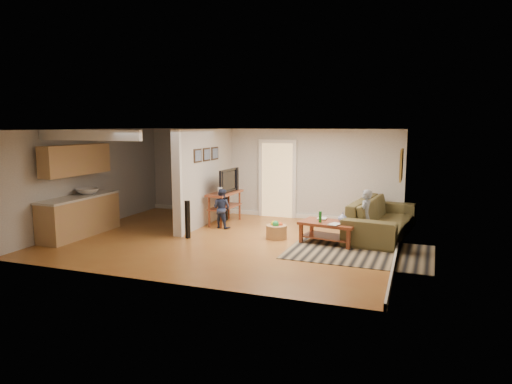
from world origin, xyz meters
TOP-DOWN VIEW (x-y plane):
  - ground at (0.00, 0.00)m, footprint 7.50×7.50m
  - room_shell at (-1.07, 0.43)m, footprint 7.54×6.02m
  - area_rug at (3.00, -0.04)m, footprint 2.96×2.21m
  - sofa at (3.30, 1.60)m, footprint 1.53×3.07m
  - coffee_table at (2.29, 0.47)m, footprint 1.36×0.95m
  - tv_console at (-0.74, 1.61)m, footprint 0.56×1.36m
  - speaker_left at (-0.90, -0.18)m, footprint 0.12×0.12m
  - speaker_right at (-0.89, 2.00)m, footprint 0.09×0.09m
  - toy_basket at (1.04, 0.49)m, footprint 0.48×0.48m
  - child at (3.00, 0.76)m, footprint 0.38×0.49m
  - toddler at (-0.60, 1.08)m, footprint 0.56×0.47m

SIDE VIEW (x-z plane):
  - ground at x=0.00m, z-range 0.00..0.00m
  - sofa at x=3.30m, z-range -0.43..0.43m
  - child at x=3.00m, z-range -0.60..0.60m
  - toddler at x=-0.60m, z-range -0.50..0.50m
  - area_rug at x=3.00m, z-range 0.00..0.01m
  - toy_basket at x=1.04m, z-range -0.04..0.39m
  - coffee_table at x=2.29m, z-range 0.01..0.75m
  - speaker_right at x=-0.89m, z-range 0.00..0.87m
  - speaker_left at x=-0.90m, z-range 0.00..0.88m
  - tv_console at x=-0.74m, z-range 0.19..1.34m
  - room_shell at x=-1.07m, z-range 0.20..2.72m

